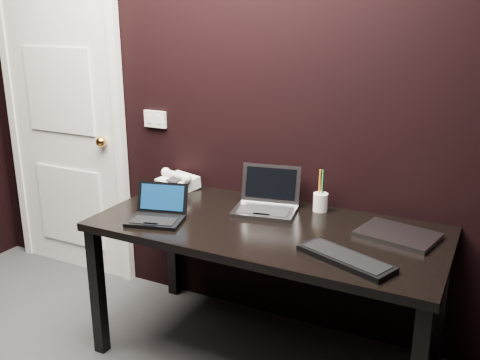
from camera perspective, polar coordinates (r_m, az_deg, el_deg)
The scene contains 11 objects.
wall_back at distance 2.95m, azimuth 0.92°, elevation 8.98°, with size 4.00×4.00×0.00m, color black.
door at distance 3.75m, azimuth -18.23°, elevation 5.96°, with size 0.99×0.10×2.14m.
wall_switch at distance 3.28m, azimuth -9.04°, elevation 6.43°, with size 0.15×0.02×0.10m.
desk at distance 2.65m, azimuth 2.90°, elevation -6.41°, with size 1.70×0.80×0.74m.
netbook at distance 2.69m, azimuth -8.81°, elevation -3.59°, with size 0.32×0.30×0.17m.
silver_laptop at distance 2.79m, azimuth 2.83°, elevation -2.50°, with size 0.36×0.34×0.22m.
ext_keyboard at distance 2.29m, azimuth 11.19°, elevation -8.19°, with size 0.44×0.29×0.03m.
closed_laptop at distance 2.58m, azimuth 16.47°, elevation -5.63°, with size 0.39×0.31×0.02m.
desk_phone at distance 3.16m, azimuth -6.69°, elevation -0.17°, with size 0.25×0.24×0.12m.
mobile_phone at distance 2.93m, azimuth -9.61°, elevation -1.88°, with size 0.06×0.06×0.09m.
pen_cup at distance 2.82m, azimuth 8.58°, elevation -2.26°, with size 0.09×0.09×0.22m.
Camera 1 is at (1.28, -0.82, 1.72)m, focal length 40.00 mm.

